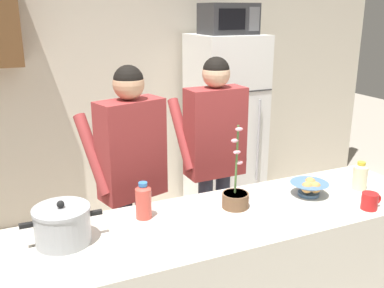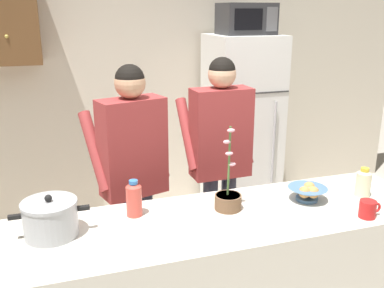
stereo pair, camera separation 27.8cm
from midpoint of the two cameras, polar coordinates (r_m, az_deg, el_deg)
The scene contains 12 objects.
back_wall_unit at distance 4.28m, azimuth -14.97°, elevation 8.82°, with size 6.00×0.48×2.60m.
kitchen_island at distance 2.64m, azimuth 1.97°, elevation -18.30°, with size 2.41×0.68×0.92m, color silver.
refrigerator at distance 4.37m, azimuth 2.48°, elevation 2.45°, with size 0.64×0.68×1.77m.
microwave at distance 4.21m, azimuth 2.81°, elevation 15.99°, with size 0.48×0.37×0.28m.
person_near_pot at distance 2.88m, azimuth -10.69°, elevation -2.36°, with size 0.59×0.52×1.67m.
person_by_sink at distance 3.19m, azimuth 0.45°, elevation 0.05°, with size 0.52×0.42×1.68m.
cooking_pot at distance 2.23m, azimuth -20.04°, elevation -9.97°, with size 0.38×0.27×0.22m.
coffee_mug at distance 2.59m, azimuth 19.37°, elevation -7.10°, with size 0.13×0.09×0.10m.
bread_bowl at distance 2.68m, azimuth 12.21°, elevation -5.63°, with size 0.23×0.23×0.10m.
bottle_near_edge at distance 2.85m, azimuth 18.43°, elevation -3.97°, with size 0.09×0.09×0.18m.
bottle_mid_counter at distance 2.36m, azimuth -9.74°, elevation -7.37°, with size 0.09×0.09×0.20m.
potted_orchid at distance 2.47m, azimuth 2.47°, elevation -6.89°, with size 0.15×0.15×0.48m.
Camera 1 is at (-1.09, -1.88, 1.99)m, focal length 40.92 mm.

